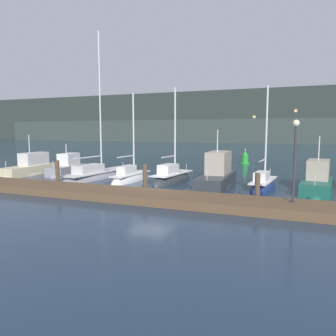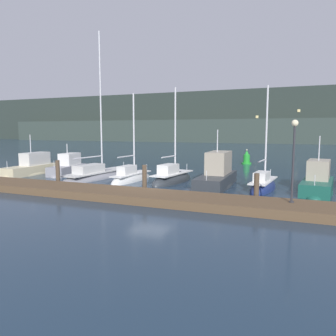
{
  "view_description": "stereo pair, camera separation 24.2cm",
  "coord_description": "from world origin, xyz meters",
  "px_view_note": "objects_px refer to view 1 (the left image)",
  "views": [
    {
      "loc": [
        8.71,
        -18.56,
        3.91
      ],
      "look_at": [
        0.0,
        3.03,
        1.2
      ],
      "focal_mm": 35.0,
      "sensor_mm": 36.0,
      "label": 1
    },
    {
      "loc": [
        8.94,
        -18.47,
        3.91
      ],
      "look_at": [
        0.0,
        3.03,
        1.2
      ],
      "focal_mm": 35.0,
      "sensor_mm": 36.0,
      "label": 2
    }
  ],
  "objects_px": {
    "motorboat_berth_8": "(317,186)",
    "sailboat_berth_7": "(263,188)",
    "sailboat_berth_5": "(172,181)",
    "dock_lamppost": "(295,147)",
    "motorboat_berth_6": "(217,179)",
    "sailboat_berth_3": "(96,177)",
    "sailboat_berth_4": "(131,180)",
    "motorboat_berth_1": "(30,171)",
    "motorboat_berth_2": "(67,171)",
    "channel_buoy": "(245,159)"
  },
  "relations": [
    {
      "from": "motorboat_berth_6",
      "to": "sailboat_berth_7",
      "type": "relative_size",
      "value": 0.89
    },
    {
      "from": "sailboat_berth_4",
      "to": "channel_buoy",
      "type": "xyz_separation_m",
      "value": [
        6.1,
        16.42,
        0.49
      ]
    },
    {
      "from": "motorboat_berth_1",
      "to": "motorboat_berth_6",
      "type": "relative_size",
      "value": 0.92
    },
    {
      "from": "motorboat_berth_2",
      "to": "dock_lamppost",
      "type": "xyz_separation_m",
      "value": [
        18.73,
        -6.53,
        2.73
      ]
    },
    {
      "from": "motorboat_berth_8",
      "to": "dock_lamppost",
      "type": "relative_size",
      "value": 1.35
    },
    {
      "from": "sailboat_berth_3",
      "to": "motorboat_berth_6",
      "type": "relative_size",
      "value": 1.85
    },
    {
      "from": "sailboat_berth_5",
      "to": "channel_buoy",
      "type": "bearing_deg",
      "value": 79.33
    },
    {
      "from": "sailboat_berth_5",
      "to": "sailboat_berth_7",
      "type": "height_order",
      "value": "sailboat_berth_5"
    },
    {
      "from": "motorboat_berth_1",
      "to": "sailboat_berth_3",
      "type": "relative_size",
      "value": 0.5
    },
    {
      "from": "motorboat_berth_2",
      "to": "motorboat_berth_6",
      "type": "xyz_separation_m",
      "value": [
        13.64,
        -0.84,
        0.14
      ]
    },
    {
      "from": "motorboat_berth_6",
      "to": "sailboat_berth_7",
      "type": "distance_m",
      "value": 3.19
    },
    {
      "from": "motorboat_berth_2",
      "to": "motorboat_berth_1",
      "type": "bearing_deg",
      "value": -158.94
    },
    {
      "from": "motorboat_berth_2",
      "to": "motorboat_berth_6",
      "type": "bearing_deg",
      "value": -3.52
    },
    {
      "from": "motorboat_berth_1",
      "to": "sailboat_berth_4",
      "type": "bearing_deg",
      "value": 0.16
    },
    {
      "from": "motorboat_berth_1",
      "to": "sailboat_berth_5",
      "type": "relative_size",
      "value": 0.78
    },
    {
      "from": "motorboat_berth_2",
      "to": "motorboat_berth_6",
      "type": "distance_m",
      "value": 13.67
    },
    {
      "from": "motorboat_berth_6",
      "to": "motorboat_berth_8",
      "type": "relative_size",
      "value": 1.25
    },
    {
      "from": "sailboat_berth_4",
      "to": "motorboat_berth_6",
      "type": "distance_m",
      "value": 6.66
    },
    {
      "from": "motorboat_berth_2",
      "to": "sailboat_berth_5",
      "type": "distance_m",
      "value": 10.14
    },
    {
      "from": "motorboat_berth_1",
      "to": "motorboat_berth_6",
      "type": "height_order",
      "value": "motorboat_berth_6"
    },
    {
      "from": "motorboat_berth_2",
      "to": "motorboat_berth_8",
      "type": "xyz_separation_m",
      "value": [
        20.05,
        -0.75,
        0.02
      ]
    },
    {
      "from": "sailboat_berth_5",
      "to": "motorboat_berth_8",
      "type": "xyz_separation_m",
      "value": [
        9.92,
        -0.28,
        0.26
      ]
    },
    {
      "from": "sailboat_berth_3",
      "to": "sailboat_berth_4",
      "type": "height_order",
      "value": "sailboat_berth_3"
    },
    {
      "from": "motorboat_berth_6",
      "to": "channel_buoy",
      "type": "distance_m",
      "value": 16.14
    },
    {
      "from": "sailboat_berth_3",
      "to": "motorboat_berth_6",
      "type": "distance_m",
      "value": 9.95
    },
    {
      "from": "sailboat_berth_7",
      "to": "sailboat_berth_5",
      "type": "bearing_deg",
      "value": 175.48
    },
    {
      "from": "motorboat_berth_1",
      "to": "motorboat_berth_2",
      "type": "relative_size",
      "value": 1.29
    },
    {
      "from": "channel_buoy",
      "to": "motorboat_berth_8",
      "type": "bearing_deg",
      "value": -66.57
    },
    {
      "from": "motorboat_berth_1",
      "to": "motorboat_berth_8",
      "type": "distance_m",
      "value": 23.08
    },
    {
      "from": "sailboat_berth_5",
      "to": "dock_lamppost",
      "type": "bearing_deg",
      "value": -35.15
    },
    {
      "from": "motorboat_berth_1",
      "to": "channel_buoy",
      "type": "height_order",
      "value": "motorboat_berth_1"
    },
    {
      "from": "sailboat_berth_4",
      "to": "motorboat_berth_8",
      "type": "relative_size",
      "value": 1.39
    },
    {
      "from": "channel_buoy",
      "to": "motorboat_berth_6",
      "type": "bearing_deg",
      "value": -88.06
    },
    {
      "from": "motorboat_berth_8",
      "to": "sailboat_berth_7",
      "type": "bearing_deg",
      "value": -175.64
    },
    {
      "from": "sailboat_berth_4",
      "to": "sailboat_berth_5",
      "type": "distance_m",
      "value": 3.2
    },
    {
      "from": "sailboat_berth_3",
      "to": "sailboat_berth_7",
      "type": "bearing_deg",
      "value": -0.19
    },
    {
      "from": "motorboat_berth_8",
      "to": "sailboat_berth_5",
      "type": "bearing_deg",
      "value": 178.38
    },
    {
      "from": "motorboat_berth_2",
      "to": "channel_buoy",
      "type": "xyz_separation_m",
      "value": [
        13.1,
        15.29,
        0.25
      ]
    },
    {
      "from": "sailboat_berth_3",
      "to": "dock_lamppost",
      "type": "xyz_separation_m",
      "value": [
        15.04,
        -5.58,
        2.95
      ]
    },
    {
      "from": "motorboat_berth_6",
      "to": "sailboat_berth_3",
      "type": "bearing_deg",
      "value": -179.32
    },
    {
      "from": "motorboat_berth_2",
      "to": "sailboat_berth_4",
      "type": "distance_m",
      "value": 7.09
    },
    {
      "from": "motorboat_berth_1",
      "to": "sailboat_berth_4",
      "type": "distance_m",
      "value": 10.02
    },
    {
      "from": "motorboat_berth_2",
      "to": "channel_buoy",
      "type": "height_order",
      "value": "motorboat_berth_2"
    },
    {
      "from": "sailboat_berth_5",
      "to": "dock_lamppost",
      "type": "height_order",
      "value": "sailboat_berth_5"
    },
    {
      "from": "motorboat_berth_1",
      "to": "sailboat_berth_4",
      "type": "relative_size",
      "value": 0.83
    },
    {
      "from": "motorboat_berth_2",
      "to": "motorboat_berth_8",
      "type": "distance_m",
      "value": 20.07
    },
    {
      "from": "sailboat_berth_7",
      "to": "sailboat_berth_3",
      "type": "bearing_deg",
      "value": 179.81
    },
    {
      "from": "sailboat_berth_3",
      "to": "motorboat_berth_2",
      "type": "bearing_deg",
      "value": 165.49
    },
    {
      "from": "sailboat_berth_5",
      "to": "motorboat_berth_6",
      "type": "relative_size",
      "value": 1.18
    },
    {
      "from": "motorboat_berth_6",
      "to": "sailboat_berth_7",
      "type": "xyz_separation_m",
      "value": [
        3.16,
        -0.16,
        -0.39
      ]
    }
  ]
}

